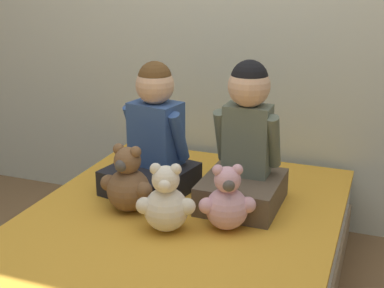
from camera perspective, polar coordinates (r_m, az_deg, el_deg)
name	(u,v)px	position (r m, az deg, el deg)	size (l,w,h in m)	color
bed	(167,271)	(2.31, -2.64, -13.42)	(1.34, 1.92, 0.38)	#997F60
child_on_left	(153,140)	(2.51, -4.15, 0.42)	(0.42, 0.43, 0.62)	black
child_on_right	(245,148)	(2.37, 5.71, -0.44)	(0.34, 0.39, 0.65)	brown
teddy_bear_held_by_left_child	(128,183)	(2.34, -6.84, -4.19)	(0.25, 0.19, 0.30)	brown
teddy_bear_held_by_right_child	(227,202)	(2.18, 3.76, -6.19)	(0.22, 0.18, 0.28)	#DBA3B2
teddy_bear_between_children	(166,203)	(2.17, -2.79, -6.26)	(0.23, 0.18, 0.29)	silver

